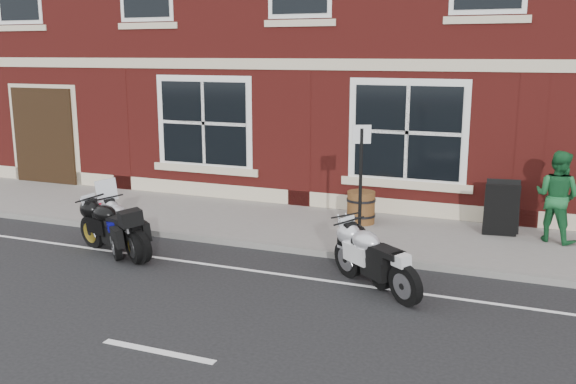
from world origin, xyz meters
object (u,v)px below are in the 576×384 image
at_px(pedestrian_right, 557,196).
at_px(moto_sport_red, 111,225).
at_px(a_board_sign, 502,208).
at_px(moto_sport_silver, 376,257).
at_px(moto_naked_black, 363,247).
at_px(moto_sport_black, 114,226).
at_px(moto_touring_silver, 123,225).
at_px(barrel_planter, 361,207).
at_px(parking_sign, 361,180).

bearing_deg(pedestrian_right, moto_sport_red, 47.79).
bearing_deg(pedestrian_right, a_board_sign, 21.90).
relative_size(moto_sport_silver, a_board_sign, 1.58).
bearing_deg(moto_naked_black, pedestrian_right, 4.07).
distance_m(moto_sport_black, moto_sport_silver, 4.90).
relative_size(moto_touring_silver, moto_sport_silver, 0.96).
height_order(pedestrian_right, a_board_sign, pedestrian_right).
height_order(moto_sport_red, pedestrian_right, pedestrian_right).
bearing_deg(pedestrian_right, barrel_planter, 26.35).
bearing_deg(moto_sport_black, moto_naked_black, -62.54).
height_order(moto_naked_black, barrel_planter, moto_naked_black).
distance_m(moto_sport_black, parking_sign, 4.58).
bearing_deg(a_board_sign, moto_sport_black, -159.80).
xyz_separation_m(moto_sport_black, moto_naked_black, (4.54, 0.65, -0.05)).
distance_m(moto_touring_silver, parking_sign, 4.47).
height_order(moto_sport_silver, moto_naked_black, moto_sport_silver).
bearing_deg(barrel_planter, moto_sport_red, -141.14).
bearing_deg(moto_sport_red, barrel_planter, -6.90).
distance_m(moto_sport_red, pedestrian_right, 8.45).
xyz_separation_m(moto_touring_silver, moto_naked_black, (4.48, 0.45, -0.04)).
height_order(moto_sport_black, pedestrian_right, pedestrian_right).
bearing_deg(moto_naked_black, barrel_planter, 66.03).
bearing_deg(barrel_planter, moto_naked_black, -73.61).
height_order(moto_sport_red, moto_sport_black, moto_sport_black).
height_order(moto_touring_silver, parking_sign, parking_sign).
bearing_deg(moto_naked_black, moto_touring_silver, 145.37).
xyz_separation_m(pedestrian_right, parking_sign, (-3.27, -2.07, 0.46)).
bearing_deg(moto_touring_silver, moto_sport_black, -158.46).
height_order(moto_sport_black, parking_sign, parking_sign).
bearing_deg(moto_sport_black, moto_sport_silver, -69.82).
bearing_deg(moto_sport_silver, pedestrian_right, 0.74).
xyz_separation_m(moto_sport_red, moto_naked_black, (4.80, 0.40, 0.01)).
relative_size(pedestrian_right, a_board_sign, 1.62).
bearing_deg(barrel_planter, moto_touring_silver, -138.41).
relative_size(moto_sport_silver, pedestrian_right, 0.98).
height_order(moto_sport_black, a_board_sign, a_board_sign).
relative_size(moto_sport_red, moto_sport_black, 0.71).
xyz_separation_m(moto_sport_silver, a_board_sign, (1.63, 3.53, 0.13)).
distance_m(moto_sport_silver, parking_sign, 1.81).
relative_size(moto_touring_silver, moto_sport_black, 0.82).
relative_size(moto_sport_silver, moto_naked_black, 1.13).
bearing_deg(parking_sign, a_board_sign, 18.73).
relative_size(moto_sport_black, parking_sign, 0.87).
distance_m(moto_sport_silver, a_board_sign, 3.89).
relative_size(moto_sport_black, barrel_planter, 2.93).
bearing_deg(moto_sport_silver, barrel_planter, 56.86).
distance_m(moto_touring_silver, moto_sport_black, 0.20).
bearing_deg(moto_touring_silver, parking_sign, -35.53).
bearing_deg(barrel_planter, parking_sign, -75.20).
distance_m(moto_sport_black, a_board_sign, 7.46).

